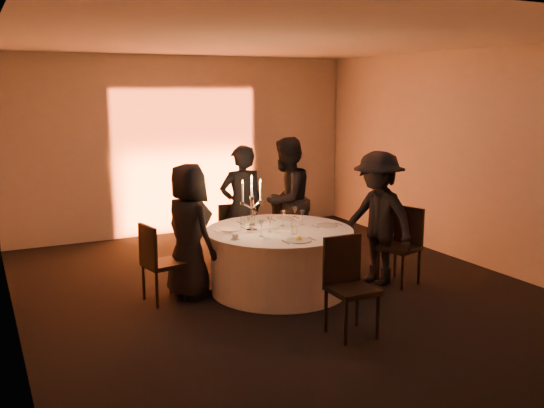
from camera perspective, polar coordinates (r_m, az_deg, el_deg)
name	(u,v)px	position (r m, az deg, el deg)	size (l,w,h in m)	color
floor	(279,290)	(7.58, 0.68, -8.08)	(7.00, 7.00, 0.00)	black
ceiling	(280,40)	(7.19, 0.74, 15.17)	(7.00, 7.00, 0.00)	silver
wall_back	(186,146)	(10.45, -8.13, 5.47)	(7.00, 7.00, 0.00)	beige
wall_front	(513,230)	(4.46, 21.71, -2.31)	(7.00, 7.00, 0.00)	beige
wall_left	(6,188)	(6.45, -23.73, 1.40)	(7.00, 7.00, 0.00)	beige
wall_right	(469,157)	(9.00, 18.01, 4.20)	(7.00, 7.00, 0.00)	beige
uplighter_fixture	(194,232)	(10.40, -7.39, -2.63)	(0.25, 0.12, 0.10)	black
banquet_table	(279,260)	(7.46, 0.69, -5.29)	(1.80, 1.80, 0.77)	black
chair_left	(157,259)	(7.13, -10.79, -5.09)	(0.48, 0.47, 0.93)	black
chair_back_left	(229,229)	(8.61, -4.05, -2.40)	(0.41, 0.41, 0.87)	black
chair_back_right	(277,226)	(8.72, 0.43, -2.13)	(0.51, 0.51, 0.89)	black
chair_right	(403,241)	(7.89, 12.24, -3.40)	(0.53, 0.53, 0.97)	black
chair_front	(348,280)	(6.19, 7.14, -7.07)	(0.44, 0.44, 0.99)	black
guest_left	(189,231)	(7.22, -7.82, -2.51)	(0.78, 0.51, 1.60)	black
guest_back_left	(242,208)	(8.26, -2.88, -0.35)	(0.62, 0.41, 1.71)	black
guest_back_right	(286,200)	(8.59, 1.35, 0.35)	(0.87, 0.68, 1.79)	black
guest_right	(378,218)	(7.75, 9.92, -1.32)	(1.09, 0.63, 1.69)	black
plate_left	(230,229)	(7.35, -3.94, -2.40)	(0.36, 0.27, 0.01)	white
plate_back_left	(252,221)	(7.76, -1.93, -1.59)	(0.36, 0.29, 0.08)	white
plate_back_right	(285,219)	(7.93, 1.21, -1.39)	(0.35, 0.25, 0.01)	white
plate_right	(327,225)	(7.59, 5.22, -2.00)	(0.36, 0.26, 0.01)	white
plate_front	(299,240)	(6.81, 2.55, -3.37)	(0.36, 0.29, 0.08)	white
coffee_cup	(235,237)	(6.89, -3.47, -3.10)	(0.11, 0.11, 0.07)	white
candelabra	(252,212)	(7.22, -1.92, -0.73)	(0.29, 0.14, 0.69)	white
wine_glass_a	(270,221)	(7.19, -0.20, -1.59)	(0.07, 0.07, 0.19)	silver
wine_glass_b	(261,225)	(6.99, -1.00, -1.96)	(0.07, 0.07, 0.19)	silver
wine_glass_c	(254,215)	(7.52, -1.66, -1.05)	(0.07, 0.07, 0.19)	silver
wine_glass_d	(249,221)	(7.19, -2.16, -1.62)	(0.07, 0.07, 0.19)	silver
wine_glass_e	(302,214)	(7.57, 2.87, -0.98)	(0.07, 0.07, 0.19)	silver
wine_glass_f	(283,215)	(7.53, 1.04, -1.04)	(0.07, 0.07, 0.19)	silver
wine_glass_g	(295,211)	(7.78, 2.17, -0.65)	(0.07, 0.07, 0.19)	silver
tumbler_a	(294,230)	(7.12, 2.11, -2.50)	(0.07, 0.07, 0.09)	silver
tumbler_b	(242,222)	(7.55, -2.80, -1.73)	(0.07, 0.07, 0.09)	silver
tumbler_c	(293,223)	(7.52, 2.04, -1.77)	(0.07, 0.07, 0.09)	silver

